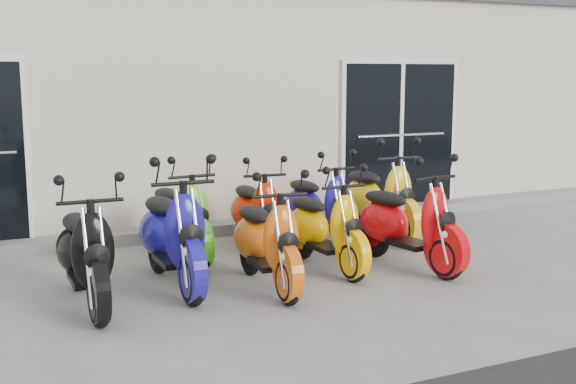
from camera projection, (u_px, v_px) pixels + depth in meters
name	position (u px, v px, depth m)	size (l,w,h in m)	color
ground	(311.00, 267.00, 7.98)	(80.00, 80.00, 0.00)	gray
building	(173.00, 103.00, 12.35)	(14.00, 6.00, 3.20)	beige
roof_cap	(171.00, 3.00, 12.08)	(14.20, 6.20, 0.16)	#3F3F42
front_step	(243.00, 226.00, 9.77)	(14.00, 0.40, 0.15)	gray
door_right	(400.00, 131.00, 10.80)	(2.02, 0.08, 2.22)	black
scooter_front_black	(85.00, 238.00, 6.51)	(0.64, 1.76, 1.30)	black
scooter_front_blue	(172.00, 220.00, 7.10)	(0.68, 1.87, 1.38)	#1A148D
scooter_front_orange_a	(267.00, 228.00, 7.08)	(0.61, 1.68, 1.24)	#DA5B0F
scooter_front_orange_b	(325.00, 216.00, 7.78)	(0.59, 1.62, 1.20)	#FFB900
scooter_front_red	(408.00, 210.00, 7.86)	(0.64, 1.75, 1.29)	red
scooter_back_green	(180.00, 206.00, 8.22)	(0.62, 1.69, 1.25)	#49D21A
scooter_back_red	(255.00, 201.00, 8.67)	(0.58, 1.60, 1.19)	red
scooter_back_blue	(319.00, 195.00, 9.01)	(0.60, 1.65, 1.22)	#1C1690
scooter_back_yellow	(380.00, 187.00, 9.27)	(0.66, 1.82, 1.35)	yellow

